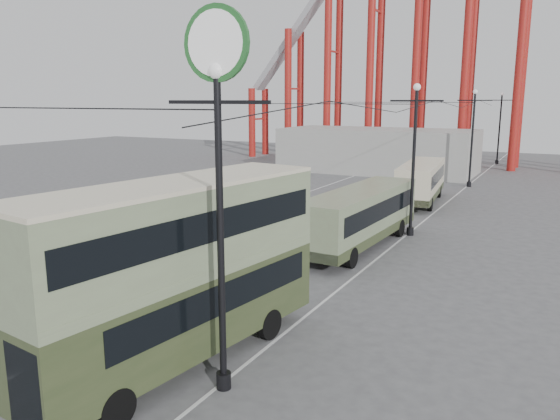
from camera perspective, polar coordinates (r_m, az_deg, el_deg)
The scene contains 11 objects.
ground at distance 22.31m, azimuth -13.74°, elevation -10.91°, with size 160.00×160.00×0.00m, color #4F4F51.
road_markings at distance 38.87m, azimuth 4.83°, elevation -1.00°, with size 12.52×120.00×0.01m.
lamp_post_near at distance 14.84m, azimuth -6.51°, elevation 9.44°, with size 3.20×0.44×10.80m.
lamp_post_mid at distance 34.48m, azimuth 13.78°, elevation 4.99°, with size 3.20×0.44×9.32m.
lamp_post_far at distance 56.00m, azimuth 19.43°, elevation 7.04°, with size 3.20×0.44×9.32m.
lamp_post_distant at distance 77.78m, azimuth 21.95°, elevation 7.92°, with size 3.20×0.44×9.32m.
fairground_shed at distance 65.63m, azimuth 10.17°, elevation 6.15°, with size 22.00×10.00×5.00m, color #969691.
double_decker_bus at distance 17.42m, azimuth -10.63°, elevation -5.58°, with size 4.22×11.30×5.92m.
single_decker_green at distance 31.55m, azimuth 8.37°, elevation -0.51°, with size 3.27×11.94×3.34m.
single_decker_cream at distance 46.39m, azimuth 14.54°, elevation 3.01°, with size 3.77×10.76×3.28m.
pedestrian at distance 25.42m, azimuth -9.44°, elevation -5.94°, with size 0.60×0.40×1.66m, color black.
Camera 1 is at (13.98, -15.24, 8.36)m, focal length 35.00 mm.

